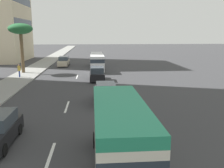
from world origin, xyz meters
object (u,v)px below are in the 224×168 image
object	(u,v)px
minibus_lead	(120,133)
van_seventh	(97,62)
car_fourth	(106,93)
palm_tree	(20,30)
van_fifth	(97,59)
pedestrian_mid_block	(19,70)
car_sixth	(64,62)
car_third	(97,74)

from	to	relation	value
minibus_lead	van_seventh	world-z (taller)	minibus_lead
car_fourth	palm_tree	size ratio (longest dim) A/B	0.59
car_fourth	van_fifth	xyz separation A→B (m)	(24.16, 0.31, 0.57)
minibus_lead	pedestrian_mid_block	distance (m)	25.67
palm_tree	van_seventh	bearing A→B (deg)	-85.74
minibus_lead	palm_tree	distance (m)	29.76
van_fifth	car_sixth	distance (m)	6.03
car_fourth	palm_tree	world-z (taller)	palm_tree
van_fifth	car_sixth	world-z (taller)	van_fifth
car_third	car_fourth	size ratio (longest dim) A/B	0.99
van_fifth	car_sixth	bearing A→B (deg)	83.96
minibus_lead	car_third	size ratio (longest dim) A/B	1.69
car_third	van_fifth	xyz separation A→B (m)	(13.97, -0.21, 0.56)
minibus_lead	car_sixth	world-z (taller)	minibus_lead
car_fourth	van_fifth	bearing A→B (deg)	0.73
van_fifth	pedestrian_mid_block	size ratio (longest dim) A/B	3.10
minibus_lead	van_fifth	world-z (taller)	minibus_lead
car_sixth	palm_tree	distance (m)	11.10
car_third	palm_tree	xyz separation A→B (m)	(6.32, 10.77, 5.45)
pedestrian_mid_block	car_fourth	bearing A→B (deg)	-27.71
palm_tree	pedestrian_mid_block	bearing A→B (deg)	-172.36
palm_tree	car_fourth	bearing A→B (deg)	-145.65
pedestrian_mid_block	palm_tree	world-z (taller)	palm_tree
car_sixth	van_seventh	size ratio (longest dim) A/B	0.93
car_third	palm_tree	size ratio (longest dim) A/B	0.58
van_fifth	pedestrian_mid_block	bearing A→B (deg)	137.70
van_seventh	pedestrian_mid_block	bearing A→B (deg)	114.13
palm_tree	van_fifth	bearing A→B (deg)	-55.15
van_seventh	van_fifth	bearing A→B (deg)	-0.34
car_fourth	van_seventh	bearing A→B (deg)	1.15
minibus_lead	van_seventh	distance (m)	27.95
minibus_lead	car_sixth	size ratio (longest dim) A/B	1.50
car_third	pedestrian_mid_block	distance (m)	10.55
car_third	car_sixth	world-z (taller)	car_third
car_third	van_seventh	world-z (taller)	van_seventh
van_seventh	palm_tree	bearing A→B (deg)	94.26
car_sixth	van_seventh	bearing A→B (deg)	38.46
van_fifth	palm_tree	distance (m)	14.24
van_seventh	palm_tree	distance (m)	11.97
car_sixth	palm_tree	bearing A→B (deg)	-31.19
car_fourth	pedestrian_mid_block	distance (m)	16.62
minibus_lead	pedestrian_mid_block	xyz separation A→B (m)	(23.28, 10.80, -0.54)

